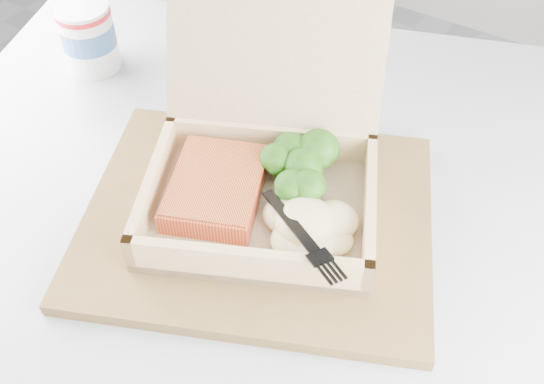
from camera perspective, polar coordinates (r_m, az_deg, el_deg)
The scene contains 9 objects.
cafe_table at distance 0.80m, azimuth -1.90°, elevation -12.33°, with size 1.08×1.08×0.75m.
serving_tray at distance 0.65m, azimuth -1.34°, elevation -2.43°, with size 0.36×0.29×0.02m, color brown.
takeout_container at distance 0.63m, azimuth -0.62°, elevation 4.05°, with size 0.32×0.34×0.20m.
salmon_fillet at distance 0.64m, azimuth -5.27°, elevation 0.42°, with size 0.09×0.12×0.03m, color #D14D29.
broccoli_pile at distance 0.64m, azimuth 2.91°, elevation 2.00°, with size 0.10×0.10×0.04m, color #37781A, non-canonical shape.
mashed_potatoes at distance 0.60m, azimuth 3.17°, elevation -2.80°, with size 0.10×0.09×0.03m, color beige.
plastic_fork at distance 0.59m, azimuth 0.84°, elevation -1.38°, with size 0.13×0.09×0.02m.
paper_cup at distance 0.87m, azimuth -16.92°, elevation 13.92°, with size 0.07×0.07×0.09m.
receipt at distance 0.78m, azimuth 3.39°, elevation 7.35°, with size 0.08×0.15×0.00m, color white.
Camera 1 is at (0.48, -0.06, 1.25)m, focal length 40.00 mm.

